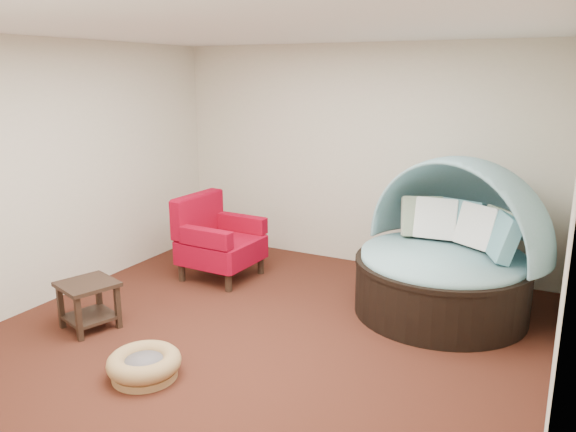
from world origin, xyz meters
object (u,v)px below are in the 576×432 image
at_px(pet_basket, 144,365).
at_px(red_armchair, 217,240).
at_px(canopy_daybed, 450,241).
at_px(side_table, 89,299).

height_order(pet_basket, red_armchair, red_armchair).
distance_m(canopy_daybed, pet_basket, 3.22).
bearing_deg(pet_basket, side_table, 156.81).
distance_m(pet_basket, side_table, 1.21).
xyz_separation_m(canopy_daybed, side_table, (-3.01, -2.05, -0.45)).
bearing_deg(canopy_daybed, red_armchair, -152.15).
xyz_separation_m(pet_basket, red_armchair, (-0.81, 2.25, 0.35)).
height_order(canopy_daybed, pet_basket, canopy_daybed).
distance_m(canopy_daybed, side_table, 3.67).
bearing_deg(red_armchair, canopy_daybed, 7.84).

